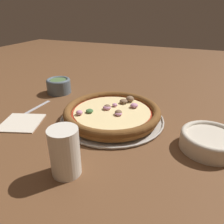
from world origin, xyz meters
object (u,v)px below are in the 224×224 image
object	(u,v)px
drinking_cup	(67,152)
pizza_tray	(112,119)
pizza	(112,112)
bowl_far	(59,85)
bowl_near	(210,140)
napkin	(21,122)
fork	(29,111)

from	to	relation	value
drinking_cup	pizza_tray	bearing A→B (deg)	-89.08
pizza	bowl_far	bearing A→B (deg)	-25.73
pizza_tray	bowl_near	xyz separation A→B (m)	(-0.30, 0.05, 0.02)
pizza_tray	drinking_cup	world-z (taller)	drinking_cup
bowl_near	drinking_cup	distance (m)	0.37
pizza_tray	drinking_cup	size ratio (longest dim) A/B	3.00
bowl_far	napkin	xyz separation A→B (m)	(-0.05, 0.28, -0.03)
bowl_near	drinking_cup	bearing A→B (deg)	36.99
pizza_tray	pizza	bearing A→B (deg)	-97.53
pizza_tray	bowl_far	distance (m)	0.35
bowl_near	fork	bearing A→B (deg)	0.07
bowl_near	bowl_far	world-z (taller)	bowl_far
pizza_tray	pizza	world-z (taller)	pizza
bowl_near	napkin	distance (m)	0.57
pizza_tray	pizza	size ratio (longest dim) A/B	1.08
pizza	fork	size ratio (longest dim) A/B	1.67
pizza_tray	bowl_far	size ratio (longest dim) A/B	3.35
pizza_tray	fork	distance (m)	0.31
pizza	bowl_far	world-z (taller)	bowl_far
napkin	pizza_tray	bearing A→B (deg)	-153.67
pizza_tray	bowl_near	size ratio (longest dim) A/B	2.25
napkin	drinking_cup	bearing A→B (deg)	151.92
drinking_cup	bowl_near	bearing A→B (deg)	-143.01
bowl_far	drinking_cup	world-z (taller)	drinking_cup
drinking_cup	napkin	size ratio (longest dim) A/B	0.73
pizza	drinking_cup	xyz separation A→B (m)	(-0.00, 0.28, 0.03)
fork	bowl_far	bearing A→B (deg)	-174.35
pizza_tray	fork	world-z (taller)	pizza_tray
pizza	fork	bearing A→B (deg)	10.14
drinking_cup	fork	world-z (taller)	drinking_cup
pizza	bowl_far	distance (m)	0.35
fork	pizza_tray	bearing A→B (deg)	102.72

